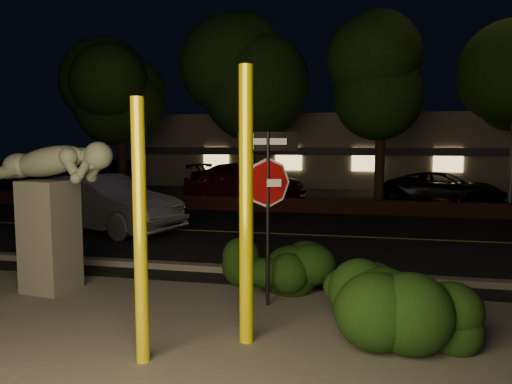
# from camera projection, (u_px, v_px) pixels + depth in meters

# --- Properties ---
(ground) EXTENTS (90.00, 90.00, 0.00)m
(ground) POSITION_uv_depth(u_px,v_px,m) (303.00, 218.00, 16.48)
(ground) COLOR black
(ground) RESTS_ON ground
(patio) EXTENTS (14.00, 6.00, 0.02)m
(patio) POSITION_uv_depth(u_px,v_px,m) (187.00, 360.00, 5.79)
(patio) COLOR #4C4944
(patio) RESTS_ON ground
(road) EXTENTS (80.00, 8.00, 0.01)m
(road) POSITION_uv_depth(u_px,v_px,m) (289.00, 234.00, 13.56)
(road) COLOR black
(road) RESTS_ON ground
(lane_marking) EXTENTS (80.00, 0.12, 0.00)m
(lane_marking) POSITION_uv_depth(u_px,v_px,m) (289.00, 234.00, 13.56)
(lane_marking) COLOR tan
(lane_marking) RESTS_ON road
(curb) EXTENTS (80.00, 0.25, 0.12)m
(curb) POSITION_uv_depth(u_px,v_px,m) (258.00, 271.00, 9.57)
(curb) COLOR #4C4944
(curb) RESTS_ON ground
(brick_wall) EXTENTS (40.00, 0.35, 0.50)m
(brick_wall) POSITION_uv_depth(u_px,v_px,m) (307.00, 206.00, 17.71)
(brick_wall) COLOR #4C2318
(brick_wall) RESTS_ON ground
(parking_lot) EXTENTS (40.00, 12.00, 0.01)m
(parking_lot) POSITION_uv_depth(u_px,v_px,m) (321.00, 195.00, 23.28)
(parking_lot) COLOR black
(parking_lot) RESTS_ON ground
(building) EXTENTS (22.00, 10.20, 4.00)m
(building) POSITION_uv_depth(u_px,v_px,m) (333.00, 150.00, 30.84)
(building) COLOR slate
(building) RESTS_ON ground
(tree_far_a) EXTENTS (4.60, 4.60, 7.43)m
(tree_far_a) POSITION_uv_depth(u_px,v_px,m) (120.00, 73.00, 20.55)
(tree_far_a) COLOR black
(tree_far_a) RESTS_ON ground
(tree_far_b) EXTENTS (5.20, 5.20, 8.41)m
(tree_far_b) POSITION_uv_depth(u_px,v_px,m) (251.00, 51.00, 19.50)
(tree_far_b) COLOR black
(tree_far_b) RESTS_ON ground
(tree_far_c) EXTENTS (4.80, 4.80, 7.84)m
(tree_far_c) POSITION_uv_depth(u_px,v_px,m) (382.00, 55.00, 18.09)
(tree_far_c) COLOR black
(tree_far_c) RESTS_ON ground
(yellow_pole_left) EXTENTS (0.15, 0.15, 3.02)m
(yellow_pole_left) POSITION_uv_depth(u_px,v_px,m) (140.00, 233.00, 5.57)
(yellow_pole_left) COLOR yellow
(yellow_pole_left) RESTS_ON ground
(yellow_pole_right) EXTENTS (0.17, 0.17, 3.45)m
(yellow_pole_right) POSITION_uv_depth(u_px,v_px,m) (246.00, 208.00, 6.12)
(yellow_pole_right) COLOR yellow
(yellow_pole_right) RESTS_ON ground
(signpost) EXTENTS (0.86, 0.33, 2.67)m
(signpost) POSITION_uv_depth(u_px,v_px,m) (268.00, 183.00, 7.51)
(signpost) COLOR black
(signpost) RESTS_ON ground
(sculpture) EXTENTS (2.37, 0.91, 2.53)m
(sculpture) POSITION_uv_depth(u_px,v_px,m) (51.00, 200.00, 8.28)
(sculpture) COLOR #4C4944
(sculpture) RESTS_ON ground
(hedge_center) EXTENTS (2.30, 1.67, 1.09)m
(hedge_center) POSITION_uv_depth(u_px,v_px,m) (271.00, 260.00, 8.41)
(hedge_center) COLOR black
(hedge_center) RESTS_ON ground
(hedge_right) EXTENTS (1.89, 1.34, 1.12)m
(hedge_right) POSITION_uv_depth(u_px,v_px,m) (377.00, 293.00, 6.52)
(hedge_right) COLOR black
(hedge_right) RESTS_ON ground
(hedge_far_right) EXTENTS (1.90, 1.51, 1.15)m
(hedge_far_right) POSITION_uv_depth(u_px,v_px,m) (410.00, 300.00, 6.19)
(hedge_far_right) COLOR black
(hedge_far_right) RESTS_ON ground
(streetlight) EXTENTS (1.33, 0.67, 9.22)m
(streetlight) POSITION_uv_depth(u_px,v_px,m) (512.00, 54.00, 17.02)
(streetlight) COLOR #525257
(streetlight) RESTS_ON ground
(silver_sedan) EXTENTS (5.12, 3.16, 1.59)m
(silver_sedan) POSITION_uv_depth(u_px,v_px,m) (103.00, 203.00, 13.97)
(silver_sedan) COLOR #BCBCC1
(silver_sedan) RESTS_ON ground
(parked_car_red) EXTENTS (3.97, 1.92, 1.31)m
(parked_car_red) POSITION_uv_depth(u_px,v_px,m) (228.00, 185.00, 21.69)
(parked_car_red) COLOR maroon
(parked_car_red) RESTS_ON ground
(parked_car_darkred) EXTENTS (5.62, 3.15, 1.54)m
(parked_car_darkred) POSITION_uv_depth(u_px,v_px,m) (248.00, 181.00, 22.19)
(parked_car_darkred) COLOR #400C13
(parked_car_darkred) RESTS_ON ground
(parked_car_dark) EXTENTS (5.15, 3.45, 1.31)m
(parked_car_dark) POSITION_uv_depth(u_px,v_px,m) (443.00, 189.00, 19.74)
(parked_car_dark) COLOR black
(parked_car_dark) RESTS_ON ground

